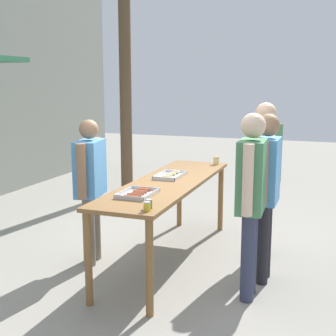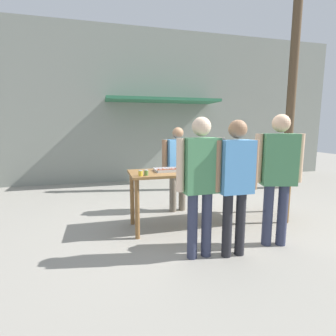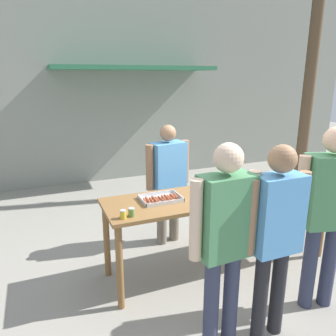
# 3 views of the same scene
# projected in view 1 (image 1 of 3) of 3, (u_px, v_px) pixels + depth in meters

# --- Properties ---
(ground_plane) EXTENTS (24.00, 24.00, 0.00)m
(ground_plane) POSITION_uv_depth(u_px,v_px,m) (168.00, 260.00, 5.48)
(ground_plane) COLOR gray
(serving_table) EXTENTS (2.75, 0.74, 0.95)m
(serving_table) POSITION_uv_depth(u_px,v_px,m) (168.00, 190.00, 5.33)
(serving_table) COLOR brown
(serving_table) RESTS_ON ground
(food_tray_sausages) EXTENTS (0.43, 0.31, 0.04)m
(food_tray_sausages) POSITION_uv_depth(u_px,v_px,m) (138.00, 194.00, 4.64)
(food_tray_sausages) COLOR silver
(food_tray_sausages) RESTS_ON serving_table
(food_tray_buns) EXTENTS (0.48, 0.28, 0.06)m
(food_tray_buns) POSITION_uv_depth(u_px,v_px,m) (171.00, 175.00, 5.53)
(food_tray_buns) COLOR silver
(food_tray_buns) RESTS_ON serving_table
(condiment_jar_mustard) EXTENTS (0.06, 0.06, 0.08)m
(condiment_jar_mustard) POSITION_uv_depth(u_px,v_px,m) (147.00, 207.00, 4.07)
(condiment_jar_mustard) COLOR gold
(condiment_jar_mustard) RESTS_ON serving_table
(condiment_jar_ketchup) EXTENTS (0.06, 0.06, 0.08)m
(condiment_jar_ketchup) POSITION_uv_depth(u_px,v_px,m) (149.00, 204.00, 4.15)
(condiment_jar_ketchup) COLOR #567A38
(condiment_jar_ketchup) RESTS_ON serving_table
(beer_cup) EXTENTS (0.08, 0.08, 0.11)m
(beer_cup) POSITION_uv_depth(u_px,v_px,m) (216.00, 160.00, 6.36)
(beer_cup) COLOR #DBC67A
(beer_cup) RESTS_ON serving_table
(person_server_behind_table) EXTENTS (0.65, 0.33, 1.65)m
(person_server_behind_table) POSITION_uv_depth(u_px,v_px,m) (90.00, 180.00, 5.25)
(person_server_behind_table) COLOR #756B5B
(person_server_behind_table) RESTS_ON ground
(person_customer_holding_hotdog) EXTENTS (0.63, 0.26, 1.78)m
(person_customer_holding_hotdog) POSITION_uv_depth(u_px,v_px,m) (251.00, 190.00, 4.36)
(person_customer_holding_hotdog) COLOR #333851
(person_customer_holding_hotdog) RESTS_ON ground
(person_customer_with_cup) EXTENTS (0.64, 0.36, 1.82)m
(person_customer_with_cup) POSITION_uv_depth(u_px,v_px,m) (264.00, 166.00, 5.44)
(person_customer_with_cup) COLOR #333851
(person_customer_with_cup) RESTS_ON ground
(person_customer_waiting_in_line) EXTENTS (0.60, 0.23, 1.75)m
(person_customer_waiting_in_line) POSITION_uv_depth(u_px,v_px,m) (266.00, 183.00, 4.74)
(person_customer_waiting_in_line) COLOR #232328
(person_customer_waiting_in_line) RESTS_ON ground
(utility_pole) EXTENTS (1.10, 0.22, 5.71)m
(utility_pole) POSITION_uv_depth(u_px,v_px,m) (125.00, 32.00, 8.45)
(utility_pole) COLOR brown
(utility_pole) RESTS_ON ground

